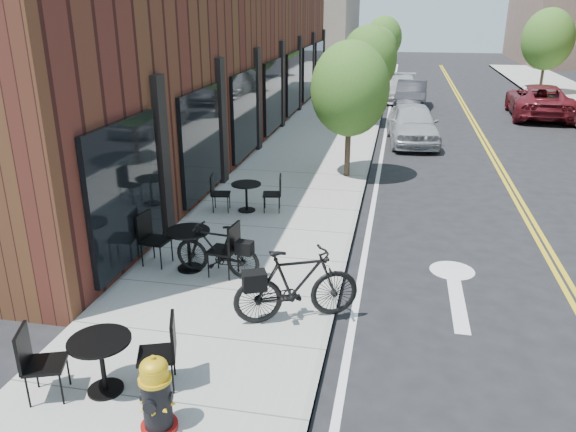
# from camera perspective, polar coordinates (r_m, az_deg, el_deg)

# --- Properties ---
(ground) EXTENTS (120.00, 120.00, 0.00)m
(ground) POSITION_cam_1_polar(r_m,az_deg,el_deg) (8.37, 3.86, -14.10)
(ground) COLOR black
(ground) RESTS_ON ground
(sidewalk_near) EXTENTS (4.00, 70.00, 0.12)m
(sidewalk_near) POSITION_cam_1_polar(r_m,az_deg,el_deg) (17.71, 1.76, 5.13)
(sidewalk_near) COLOR #9E9B93
(sidewalk_near) RESTS_ON ground
(building_near) EXTENTS (5.00, 28.00, 7.00)m
(building_near) POSITION_cam_1_polar(r_m,az_deg,el_deg) (22.13, -8.39, 17.04)
(building_near) COLOR #481C17
(building_near) RESTS_ON ground
(bg_building_left) EXTENTS (8.00, 14.00, 10.00)m
(bg_building_left) POSITION_cam_1_polar(r_m,az_deg,el_deg) (55.55, 2.31, 20.72)
(bg_building_left) COLOR #726656
(bg_building_left) RESTS_ON ground
(tree_near_a) EXTENTS (2.20, 2.20, 3.81)m
(tree_near_a) POSITION_cam_1_polar(r_m,az_deg,el_deg) (16.06, 6.30, 12.70)
(tree_near_a) COLOR #382B1E
(tree_near_a) RESTS_ON sidewalk_near
(tree_near_b) EXTENTS (2.30, 2.30, 3.98)m
(tree_near_b) POSITION_cam_1_polar(r_m,az_deg,el_deg) (23.98, 8.17, 15.42)
(tree_near_b) COLOR #382B1E
(tree_near_b) RESTS_ON sidewalk_near
(tree_near_c) EXTENTS (2.10, 2.10, 3.67)m
(tree_near_c) POSITION_cam_1_polar(r_m,az_deg,el_deg) (31.96, 9.10, 16.26)
(tree_near_c) COLOR #382B1E
(tree_near_c) RESTS_ON sidewalk_near
(tree_near_d) EXTENTS (2.40, 2.40, 4.11)m
(tree_near_d) POSITION_cam_1_polar(r_m,az_deg,el_deg) (39.92, 9.70, 17.39)
(tree_near_d) COLOR #382B1E
(tree_near_d) RESTS_ON sidewalk_near
(tree_far_c) EXTENTS (2.80, 2.80, 4.62)m
(tree_far_c) POSITION_cam_1_polar(r_m,az_deg,el_deg) (35.75, 24.88, 15.97)
(tree_far_c) COLOR #382B1E
(tree_far_c) RESTS_ON sidewalk_far
(fire_hydrant) EXTENTS (0.49, 0.49, 0.99)m
(fire_hydrant) POSITION_cam_1_polar(r_m,az_deg,el_deg) (6.88, -13.23, -17.29)
(fire_hydrant) COLOR maroon
(fire_hydrant) RESTS_ON sidewalk_near
(bicycle_left) EXTENTS (1.70, 0.67, 0.99)m
(bicycle_left) POSITION_cam_1_polar(r_m,az_deg,el_deg) (10.26, -7.24, -3.43)
(bicycle_left) COLOR black
(bicycle_left) RESTS_ON sidewalk_near
(bicycle_right) EXTENTS (2.05, 1.32, 1.20)m
(bicycle_right) POSITION_cam_1_polar(r_m,az_deg,el_deg) (8.73, 0.89, -7.00)
(bicycle_right) COLOR black
(bicycle_right) RESTS_ON sidewalk_near
(bistro_set_a) EXTENTS (1.86, 1.06, 0.98)m
(bistro_set_a) POSITION_cam_1_polar(r_m,az_deg,el_deg) (7.63, -18.42, -13.49)
(bistro_set_a) COLOR black
(bistro_set_a) RESTS_ON sidewalk_near
(bistro_set_b) EXTENTS (1.92, 0.92, 1.02)m
(bistro_set_b) POSITION_cam_1_polar(r_m,az_deg,el_deg) (10.55, -10.06, -2.81)
(bistro_set_b) COLOR black
(bistro_set_b) RESTS_ON sidewalk_near
(bistro_set_c) EXTENTS (1.69, 0.83, 0.89)m
(bistro_set_c) POSITION_cam_1_polar(r_m,az_deg,el_deg) (13.46, -4.25, 2.34)
(bistro_set_c) COLOR black
(bistro_set_c) RESTS_ON sidewalk_near
(parked_car_a) EXTENTS (2.09, 4.36, 1.44)m
(parked_car_a) POSITION_cam_1_polar(r_m,az_deg,el_deg) (21.38, 12.54, 9.14)
(parked_car_a) COLOR #A5A7AD
(parked_car_a) RESTS_ON ground
(parked_car_b) EXTENTS (1.64, 4.13, 1.34)m
(parked_car_b) POSITION_cam_1_polar(r_m,az_deg,el_deg) (29.02, 12.41, 11.94)
(parked_car_b) COLOR black
(parked_car_b) RESTS_ON ground
(parked_car_c) EXTENTS (1.89, 4.55, 1.31)m
(parked_car_c) POSITION_cam_1_polar(r_m,az_deg,el_deg) (31.43, 11.45, 12.61)
(parked_car_c) COLOR #BBBCC0
(parked_car_c) RESTS_ON ground
(parked_car_far) EXTENTS (2.80, 5.51, 1.49)m
(parked_car_far) POSITION_cam_1_polar(r_m,az_deg,el_deg) (28.43, 24.12, 10.65)
(parked_car_far) COLOR maroon
(parked_car_far) RESTS_ON ground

